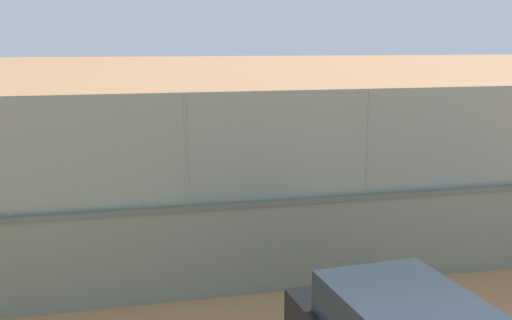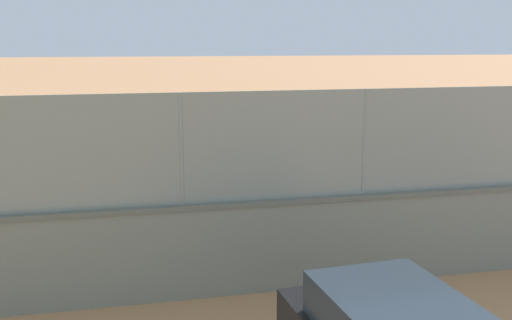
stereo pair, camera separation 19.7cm
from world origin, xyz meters
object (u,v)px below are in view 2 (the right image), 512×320
(player_baseline_waiting, at_px, (194,141))
(sports_ball, at_px, (192,174))
(player_foreground_swinging, at_px, (95,153))
(player_at_service_line, at_px, (344,124))

(player_baseline_waiting, xyz_separation_m, sports_ball, (0.14, 0.57, -0.98))
(sports_ball, bearing_deg, player_foreground_swinging, 4.45)
(player_baseline_waiting, bearing_deg, player_at_service_line, -154.43)
(player_baseline_waiting, height_order, player_foreground_swinging, player_baseline_waiting)
(player_at_service_line, xyz_separation_m, sports_ball, (6.44, 3.58, -0.97))
(player_baseline_waiting, distance_m, player_at_service_line, 6.98)
(player_at_service_line, relative_size, sports_ball, 19.17)
(player_baseline_waiting, distance_m, sports_ball, 1.14)
(player_at_service_line, bearing_deg, player_foreground_swinging, 21.96)
(sports_ball, bearing_deg, player_baseline_waiting, -103.70)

